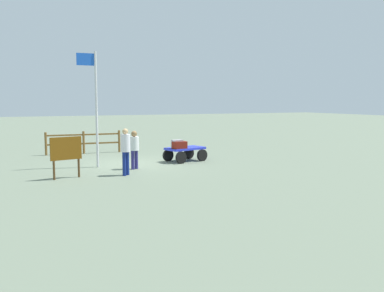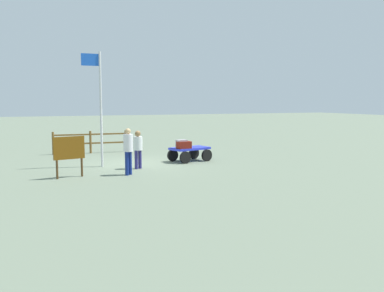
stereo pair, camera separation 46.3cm
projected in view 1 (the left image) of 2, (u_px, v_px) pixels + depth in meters
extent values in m
plane|color=slate|center=(133.00, 164.00, 18.83)|extent=(120.00, 120.00, 0.00)
cube|color=#2834D1|center=(185.00, 148.00, 19.51)|extent=(1.96, 1.36, 0.10)
cube|color=#2834D1|center=(171.00, 150.00, 18.98)|extent=(0.30, 0.89, 0.10)
cylinder|color=black|center=(181.00, 158.00, 18.77)|extent=(0.56, 0.25, 0.55)
cylinder|color=black|center=(168.00, 155.00, 19.53)|extent=(0.56, 0.25, 0.55)
cylinder|color=black|center=(202.00, 155.00, 19.56)|extent=(0.56, 0.25, 0.55)
cylinder|color=black|center=(189.00, 153.00, 20.31)|extent=(0.56, 0.25, 0.55)
cube|color=gray|center=(177.00, 144.00, 19.03)|extent=(0.48, 0.38, 0.39)
cube|color=maroon|center=(180.00, 145.00, 18.98)|extent=(0.66, 0.45, 0.32)
cylinder|color=navy|center=(127.00, 163.00, 15.92)|extent=(0.14, 0.14, 0.90)
cylinder|color=navy|center=(124.00, 164.00, 15.74)|extent=(0.14, 0.14, 0.90)
cylinder|color=silver|center=(125.00, 143.00, 15.75)|extent=(0.50, 0.50, 0.66)
sphere|color=tan|center=(125.00, 131.00, 15.70)|extent=(0.22, 0.22, 0.22)
cylinder|color=navy|center=(136.00, 159.00, 17.36)|extent=(0.14, 0.14, 0.78)
cylinder|color=navy|center=(133.00, 160.00, 17.21)|extent=(0.14, 0.14, 0.78)
cylinder|color=silver|center=(134.00, 144.00, 17.21)|extent=(0.50, 0.50, 0.56)
sphere|color=olive|center=(134.00, 134.00, 17.17)|extent=(0.24, 0.24, 0.24)
cylinder|color=silver|center=(97.00, 110.00, 17.58)|extent=(0.10, 0.10, 4.84)
cube|color=blue|center=(85.00, 59.00, 17.19)|extent=(0.72, 0.05, 0.50)
cylinder|color=#4C3319|center=(79.00, 168.00, 15.48)|extent=(0.08, 0.08, 0.68)
cylinder|color=#4C3319|center=(54.00, 170.00, 14.92)|extent=(0.08, 0.08, 0.68)
cube|color=brown|center=(66.00, 148.00, 15.12)|extent=(1.14, 0.30, 0.83)
cylinder|color=brown|center=(119.00, 141.00, 22.96)|extent=(0.12, 0.12, 1.19)
cylinder|color=brown|center=(84.00, 142.00, 22.26)|extent=(0.12, 0.12, 1.19)
cylinder|color=brown|center=(46.00, 144.00, 21.56)|extent=(0.12, 0.12, 1.19)
cube|color=brown|center=(83.00, 135.00, 22.21)|extent=(3.79, 0.28, 0.08)
cube|color=brown|center=(84.00, 144.00, 22.27)|extent=(3.79, 0.28, 0.08)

